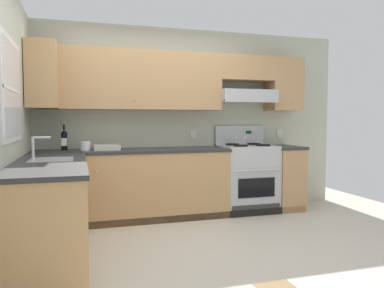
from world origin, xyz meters
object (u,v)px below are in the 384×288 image
Objects in this scene: stove at (247,177)px; wine_bottle at (64,139)px; paper_towel_roll at (85,146)px; bowl at (107,148)px.

stove is 3.50× the size of wine_bottle.
wine_bottle is (-2.44, 0.10, 0.57)m from stove.
stove is at bearing -0.03° from paper_towel_roll.
stove is at bearing -0.26° from bowl.
stove is 9.95× the size of paper_towel_roll.
paper_towel_roll is (0.25, -0.10, -0.08)m from wine_bottle.
wine_bottle is 0.53m from bowl.
paper_towel_roll is (-0.26, -0.01, 0.04)m from bowl.
wine_bottle is at bearing 177.63° from stove.
wine_bottle reaches higher than paper_towel_roll.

